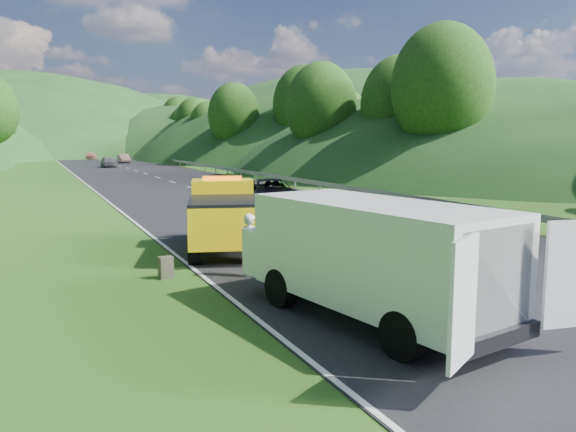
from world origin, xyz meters
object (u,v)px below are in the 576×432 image
tow_truck (223,216)px  worker (417,321)px  woman (250,277)px  suitcase (166,267)px  child (288,294)px  spare_tire (424,337)px  passing_suv (271,209)px  white_van (369,254)px

tow_truck → worker: tow_truck is taller
woman → suitcase: woman is taller
woman → suitcase: 2.30m
tow_truck → child: 5.87m
spare_tire → passing_suv: bearing=75.5°
child → worker: worker is taller
woman → passing_suv: 14.81m
white_van → spare_tire: bearing=-83.0°
tow_truck → woman: size_ratio=3.49×
child → suitcase: (-2.32, 2.82, 0.30)m
suitcase → white_van: bearing=-59.7°
woman → spare_tire: (1.33, -5.78, 0.00)m
tow_truck → worker: (1.32, -8.69, -1.19)m
worker → passing_suv: worker is taller
worker → suitcase: bearing=89.7°
worker → white_van: bearing=113.1°
worker → child: bearing=83.9°
passing_suv → white_van: bearing=-96.9°
spare_tire → passing_suv: 19.82m
white_van → woman: (-0.93, 4.44, -1.41)m
child → woman: bearing=123.4°
woman → worker: 5.29m
woman → passing_suv: bearing=-50.1°
woman → spare_tire: size_ratio=2.73×
white_van → passing_suv: (5.38, 17.85, -1.41)m
suitcase → spare_tire: size_ratio=0.95×
woman → spare_tire: woman is taller
white_van → passing_suv: white_van is taller
spare_tire → worker: bearing=60.7°
spare_tire → white_van: bearing=107.0°
woman → white_van: bearing=166.9°
white_van → tow_truck: bearing=83.3°
worker → suitcase: worker is taller
suitcase → spare_tire: bearing=-62.2°
passing_suv → tow_truck: bearing=-111.2°
tow_truck → passing_suv: bearing=76.0°
spare_tire → passing_suv: size_ratio=0.11×
woman → suitcase: size_ratio=2.88×
tow_truck → passing_suv: 11.38m
tow_truck → woman: bearing=-79.9°
child → spare_tire: child is taller
woman → spare_tire: bearing=168.1°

